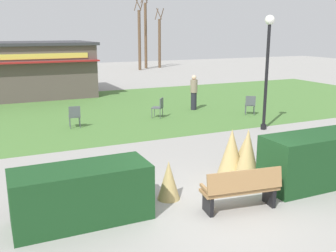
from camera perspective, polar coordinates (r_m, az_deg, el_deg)
The scene contains 18 objects.
ground_plane at distance 8.70m, azimuth 7.60°, elevation -12.00°, with size 80.00×80.00×0.00m, color #999691.
lawn_patch at distance 19.12m, azimuth -11.32°, elevation 2.14°, with size 36.00×12.00×0.01m, color #4C7A38.
park_bench at distance 8.56m, azimuth 10.63°, elevation -9.02°, with size 1.75×0.74×0.95m.
hedge_left at distance 8.13m, azimuth -12.42°, elevation -9.70°, with size 2.72×1.10×1.14m, color #19421E.
hedge_right at distance 10.31m, azimuth 20.33°, elevation -4.70°, with size 2.58×1.10×1.30m, color #19421E.
ornamental_grass_behind_left at distance 10.19m, azimuth 11.49°, elevation -4.14°, with size 0.69×0.69×1.36m, color tan.
ornamental_grass_behind_right at distance 8.97m, azimuth 0.10°, elevation -7.91°, with size 0.52×0.52×0.90m, color tan.
ornamental_grass_behind_center at distance 10.45m, azimuth 9.23°, elevation -3.85°, with size 0.74×0.74×1.27m, color tan.
ornamental_grass_behind_far at distance 10.72m, azimuth 11.05°, elevation -4.31°, with size 0.78×0.78×0.97m, color tan.
lamppost_mid at distance 15.34m, azimuth 14.29°, elevation 9.40°, with size 0.36×0.36×4.32m.
trash_bin at distance 8.66m, azimuth -11.48°, elevation -9.33°, with size 0.52×0.52×0.81m, color #2D4233.
cafe_chair_west at distance 17.23m, azimuth -1.30°, elevation 2.93°, with size 0.62×0.62×0.89m.
cafe_chair_east at distance 18.22m, azimuth 11.90°, elevation 3.22°, with size 0.61×0.61×0.89m.
cafe_chair_center at distance 15.84m, azimuth -13.47°, elevation 1.59°, with size 0.49×0.49×0.89m.
person_strolling at distance 19.00m, azimuth 3.79°, elevation 4.94°, with size 0.34×0.34×1.69m.
tree_left_bg at distance 41.05m, azimuth -1.25°, elevation 12.14°, with size 0.91×0.96×5.96m.
tree_right_bg at distance 40.53m, azimuth -3.28°, elevation 13.18°, with size 0.91×0.96×7.50m.
tree_center_bg at distance 38.65m, azimuth -4.19°, elevation 12.56°, with size 0.91×0.96×6.71m.
Camera 1 is at (-4.26, -6.58, 3.76)m, focal length 41.82 mm.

